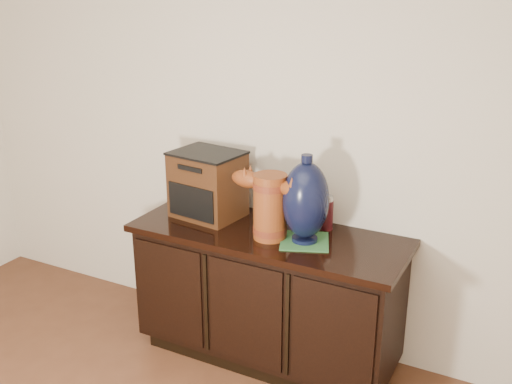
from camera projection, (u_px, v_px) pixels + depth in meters
The scene contains 6 objects.
sideboard at pixel (268, 295), 3.24m from camera, with size 1.46×0.56×0.75m.
terracotta_vessel at pixel (270, 203), 2.99m from camera, with size 0.48×0.20×0.34m.
tv_radio at pixel (208, 184), 3.28m from camera, with size 0.40×0.34×0.37m.
green_mat at pixel (305, 241), 3.01m from camera, with size 0.24×0.24×0.01m, color #2C6332.
lamp_base at pixel (306, 201), 2.93m from camera, with size 0.30×0.30×0.45m.
spray_can at pixel (327, 213), 3.13m from camera, with size 0.06×0.06×0.19m.
Camera 1 is at (1.27, -0.35, 2.00)m, focal length 42.00 mm.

